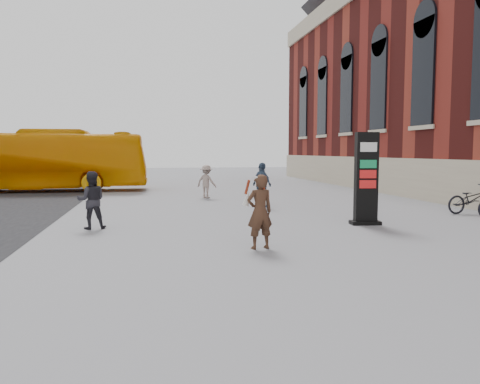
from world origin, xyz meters
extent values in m
plane|color=#9E9EA3|center=(0.00, 0.00, 0.00)|extent=(100.00, 100.00, 0.00)
cube|color=beige|center=(9.44, 6.00, 0.90)|extent=(0.18, 44.00, 1.80)
cube|color=black|center=(3.96, 1.93, 1.33)|extent=(0.67, 0.34, 2.67)
cube|color=black|center=(3.96, 1.93, 0.05)|extent=(0.90, 0.52, 0.11)
cube|color=white|center=(3.96, 1.93, 2.24)|extent=(0.51, 0.35, 0.27)
cube|color=#106A3E|center=(3.96, 1.93, 1.76)|extent=(0.51, 0.35, 0.23)
cube|color=#B01616|center=(3.96, 1.93, 1.47)|extent=(0.51, 0.35, 0.23)
cube|color=#B01616|center=(3.96, 1.93, 1.18)|extent=(0.51, 0.35, 0.23)
imported|color=#3B251A|center=(0.17, -0.79, 0.81)|extent=(0.65, 0.49, 1.63)
cylinder|color=white|center=(0.17, -0.79, 1.55)|extent=(0.23, 0.23, 0.05)
cone|color=white|center=(0.32, -0.52, 1.11)|extent=(0.24, 0.25, 0.39)
cylinder|color=maroon|center=(0.32, -0.52, 1.34)|extent=(0.12, 0.15, 0.34)
cone|color=white|center=(-0.07, -0.59, 1.11)|extent=(0.25, 0.23, 0.39)
cylinder|color=maroon|center=(-0.07, -0.59, 1.34)|extent=(0.14, 0.12, 0.34)
imported|color=#E99A05|center=(-8.18, 15.73, 1.63)|extent=(11.73, 3.00, 3.25)
imported|color=#27252C|center=(-3.75, 2.64, 0.79)|extent=(0.82, 0.67, 1.58)
imported|color=gray|center=(0.35, 10.46, 0.75)|extent=(1.10, 1.04, 1.50)
imported|color=#374B64|center=(2.02, 6.63, 0.85)|extent=(0.81, 1.07, 1.69)
imported|color=black|center=(8.60, 3.43, 0.50)|extent=(1.94, 0.78, 1.00)
camera|label=1|loc=(-2.16, -10.59, 2.12)|focal=35.00mm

